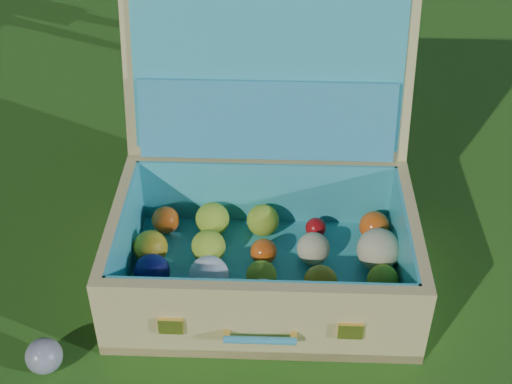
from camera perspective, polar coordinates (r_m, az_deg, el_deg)
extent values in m
plane|color=#215114|center=(1.58, 1.59, -7.27)|extent=(60.00, 60.00, 0.00)
sphere|color=teal|center=(1.45, -16.60, -12.46)|extent=(0.07, 0.07, 0.07)
cube|color=#D4BC72|center=(1.57, 0.59, -7.03)|extent=(0.71, 0.55, 0.02)
cube|color=#D4BC72|center=(1.37, 0.37, -10.38)|extent=(0.62, 0.16, 0.19)
cube|color=#D4BC72|center=(1.66, 0.80, -0.16)|extent=(0.62, 0.16, 0.19)
cube|color=#D4BC72|center=(1.54, -10.79, -4.41)|extent=(0.11, 0.37, 0.19)
cube|color=#D4BC72|center=(1.53, 12.08, -4.95)|extent=(0.11, 0.37, 0.19)
cube|color=teal|center=(1.55, 0.59, -6.64)|extent=(0.65, 0.50, 0.01)
cube|color=teal|center=(1.37, 0.39, -9.60)|extent=(0.57, 0.14, 0.17)
cube|color=teal|center=(1.64, 0.79, -0.15)|extent=(0.57, 0.14, 0.17)
cube|color=teal|center=(1.53, -10.30, -4.11)|extent=(0.09, 0.37, 0.17)
cube|color=teal|center=(1.52, 11.59, -4.62)|extent=(0.09, 0.37, 0.17)
cube|color=#D4BC72|center=(1.57, 0.97, 10.21)|extent=(0.65, 0.28, 0.42)
cube|color=teal|center=(1.55, 0.95, 10.03)|extent=(0.59, 0.23, 0.36)
cube|color=teal|center=(1.57, 0.88, 5.77)|extent=(0.56, 0.19, 0.18)
cube|color=#F2C659|center=(1.37, -6.83, -10.60)|extent=(0.05, 0.02, 0.04)
cube|color=#F2C659|center=(1.36, 7.56, -10.97)|extent=(0.05, 0.02, 0.04)
cylinder|color=teal|center=(1.36, 0.32, -11.78)|extent=(0.14, 0.05, 0.01)
cube|color=#F2C659|center=(1.37, -2.36, -11.43)|extent=(0.02, 0.02, 0.01)
cube|color=#F2C659|center=(1.36, 3.04, -11.57)|extent=(0.02, 0.02, 0.01)
sphere|color=silver|center=(1.46, -9.28, -9.25)|extent=(0.06, 0.06, 0.06)
sphere|color=#A80D11|center=(1.45, -4.48, -9.34)|extent=(0.04, 0.04, 0.04)
sphere|color=silver|center=(1.43, 0.57, -8.76)|extent=(0.09, 0.09, 0.09)
sphere|color=#A0B92D|center=(1.44, 5.51, -9.20)|extent=(0.08, 0.08, 0.08)
sphere|color=#0D0E43|center=(1.46, 10.22, -9.20)|extent=(0.07, 0.07, 0.07)
sphere|color=#0D0E43|center=(1.52, -8.32, -6.29)|extent=(0.08, 0.08, 0.08)
sphere|color=silver|center=(1.49, -3.79, -6.68)|extent=(0.08, 0.08, 0.08)
sphere|color=#A0B92D|center=(1.50, 0.44, -6.71)|extent=(0.06, 0.06, 0.06)
sphere|color=gold|center=(1.49, 5.18, -7.18)|extent=(0.07, 0.07, 0.07)
sphere|color=#A0B92D|center=(1.52, 10.11, -6.94)|extent=(0.07, 0.07, 0.07)
sphere|color=gold|center=(1.58, -8.43, -4.39)|extent=(0.07, 0.07, 0.07)
sphere|color=#A0B92D|center=(1.56, -3.82, -4.37)|extent=(0.08, 0.08, 0.08)
sphere|color=#E85413|center=(1.56, 0.61, -4.80)|extent=(0.06, 0.06, 0.06)
sphere|color=beige|center=(1.56, 4.61, -4.53)|extent=(0.07, 0.07, 0.07)
sphere|color=beige|center=(1.56, 9.77, -4.56)|extent=(0.09, 0.09, 0.09)
sphere|color=#E85413|center=(1.65, -7.25, -2.24)|extent=(0.06, 0.06, 0.06)
sphere|color=#A0B92D|center=(1.63, -3.51, -2.19)|extent=(0.08, 0.08, 0.08)
sphere|color=#A0B92D|center=(1.63, 0.56, -2.28)|extent=(0.07, 0.07, 0.07)
sphere|color=#A80D11|center=(1.64, 4.79, -2.88)|extent=(0.05, 0.05, 0.05)
sphere|color=#E85413|center=(1.64, 9.44, -2.72)|extent=(0.07, 0.07, 0.07)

